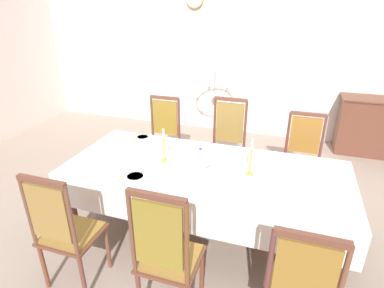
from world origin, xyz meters
The scene contains 17 objects.
ground centered at (0.00, 0.00, -0.02)m, with size 8.13×5.65×0.04m, color gray.
back_wall centered at (0.00, 2.86, 1.78)m, with size 8.13×0.08×3.56m, color silver.
dining_table centered at (0.00, -0.13, 0.70)m, with size 2.66×1.13×0.77m.
tablecloth centered at (0.00, -0.13, 0.70)m, with size 2.68×1.15×0.33m.
chair_south_a centered at (-0.87, -1.10, 0.57)m, with size 0.44×0.42×1.11m.
chair_north_a centered at (-0.87, 0.85, 0.57)m, with size 0.44×0.42×1.11m.
chair_south_b centered at (0.00, -1.10, 0.58)m, with size 0.44×0.42×1.16m.
chair_north_b centered at (0.00, 0.85, 0.59)m, with size 0.44×0.42×1.17m.
chair_north_c centered at (0.90, 0.84, 0.56)m, with size 0.44×0.42×1.08m.
soup_tureen centered at (-0.05, -0.13, 0.87)m, with size 0.25×0.25×0.20m.
candlestick_west centered at (-0.42, -0.13, 0.91)m, with size 0.07×0.07×0.34m.
candlestick_east centered at (0.42, -0.13, 0.92)m, with size 0.07×0.07×0.36m.
bowl_near_left centered at (-0.53, -0.53, 0.80)m, with size 0.18×0.18×0.03m.
bowl_near_right centered at (-0.88, 0.31, 0.79)m, with size 0.15×0.15×0.03m.
bowl_far_left centered at (-0.30, 0.31, 0.79)m, with size 0.15×0.15×0.03m.
spoon_primary centered at (-0.65, -0.51, 0.78)m, with size 0.03×0.18×0.01m.
spoon_secondary centered at (-0.99, 0.33, 0.78)m, with size 0.05×0.18×0.01m.
Camera 1 is at (0.71, -2.67, 2.22)m, focal length 29.32 mm.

